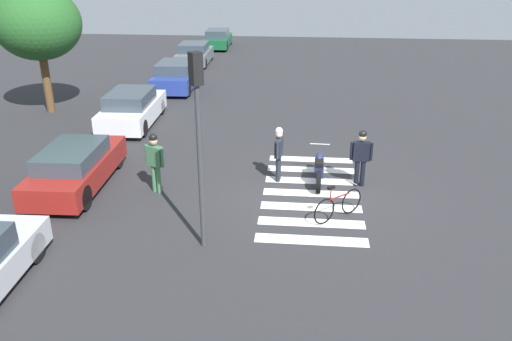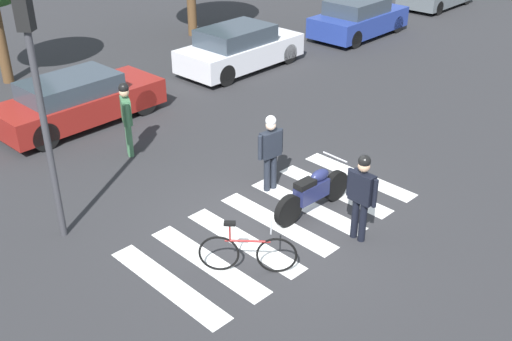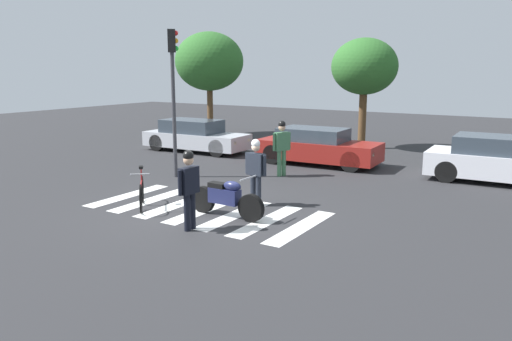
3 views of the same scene
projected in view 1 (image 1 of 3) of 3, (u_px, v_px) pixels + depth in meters
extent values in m
plane|color=#2B2B2D|center=(311.00, 193.00, 15.29)|extent=(60.00, 60.00, 0.00)
cylinder|color=black|center=(319.00, 164.00, 16.54)|extent=(0.66, 0.16, 0.66)
cylinder|color=black|center=(318.00, 182.00, 15.24)|extent=(0.66, 0.16, 0.66)
cube|color=#1E234C|center=(319.00, 168.00, 15.77)|extent=(0.81, 0.30, 0.36)
ellipsoid|color=#1E234C|center=(319.00, 157.00, 15.88)|extent=(0.49, 0.25, 0.24)
cube|color=black|center=(319.00, 163.00, 15.50)|extent=(0.45, 0.25, 0.12)
cylinder|color=#A5A5AD|center=(320.00, 144.00, 16.19)|extent=(0.05, 0.62, 0.04)
torus|color=black|center=(351.00, 201.00, 14.01)|extent=(0.51, 0.56, 0.72)
torus|color=black|center=(324.00, 211.00, 13.46)|extent=(0.51, 0.56, 0.72)
cylinder|color=maroon|center=(339.00, 197.00, 13.63)|extent=(0.55, 0.61, 0.04)
cylinder|color=maroon|center=(331.00, 194.00, 13.39)|extent=(0.05, 0.05, 0.34)
cube|color=black|center=(331.00, 188.00, 13.32)|extent=(0.21, 0.22, 0.06)
cylinder|color=#99999E|center=(350.00, 182.00, 13.72)|extent=(0.36, 0.33, 0.03)
cylinder|color=#1E232D|center=(279.00, 167.00, 16.10)|extent=(0.14, 0.14, 0.80)
cylinder|color=#1E232D|center=(278.00, 169.00, 15.94)|extent=(0.14, 0.14, 0.80)
cube|color=#1E232D|center=(279.00, 148.00, 15.75)|extent=(0.49, 0.25, 0.57)
sphere|color=beige|center=(279.00, 134.00, 15.58)|extent=(0.22, 0.22, 0.22)
cylinder|color=#1E232D|center=(280.00, 144.00, 16.00)|extent=(0.09, 0.09, 0.54)
cylinder|color=#1E232D|center=(277.00, 151.00, 15.49)|extent=(0.09, 0.09, 0.54)
sphere|color=white|center=(279.00, 131.00, 15.54)|extent=(0.23, 0.23, 0.23)
cylinder|color=black|center=(357.00, 173.00, 15.65)|extent=(0.14, 0.14, 0.82)
cylinder|color=black|center=(363.00, 173.00, 15.64)|extent=(0.14, 0.14, 0.82)
cube|color=black|center=(361.00, 151.00, 15.37)|extent=(0.21, 0.48, 0.58)
sphere|color=tan|center=(363.00, 137.00, 15.20)|extent=(0.22, 0.22, 0.22)
cylinder|color=black|center=(352.00, 151.00, 15.40)|extent=(0.09, 0.09, 0.55)
cylinder|color=black|center=(371.00, 152.00, 15.34)|extent=(0.09, 0.09, 0.55)
sphere|color=black|center=(363.00, 134.00, 15.16)|extent=(0.23, 0.23, 0.23)
cylinder|color=#3F724C|center=(154.00, 178.00, 15.27)|extent=(0.14, 0.14, 0.85)
cylinder|color=#3F724C|center=(159.00, 179.00, 15.18)|extent=(0.14, 0.14, 0.85)
cube|color=#3F724C|center=(155.00, 156.00, 14.94)|extent=(0.40, 0.53, 0.60)
sphere|color=tan|center=(153.00, 141.00, 14.76)|extent=(0.23, 0.23, 0.23)
cylinder|color=#3F724C|center=(147.00, 154.00, 15.08)|extent=(0.09, 0.09, 0.57)
cylinder|color=#3F724C|center=(162.00, 158.00, 14.79)|extent=(0.09, 0.09, 0.57)
sphere|color=black|center=(153.00, 138.00, 14.72)|extent=(0.24, 0.24, 0.24)
cube|color=silver|center=(311.00, 240.00, 12.82)|extent=(0.45, 2.82, 0.01)
cube|color=silver|center=(311.00, 223.00, 13.64)|extent=(0.45, 2.82, 0.01)
cube|color=silver|center=(311.00, 207.00, 14.47)|extent=(0.45, 2.82, 0.01)
cube|color=silver|center=(311.00, 193.00, 15.29)|extent=(0.45, 2.82, 0.01)
cube|color=silver|center=(311.00, 181.00, 16.12)|extent=(0.45, 2.82, 0.01)
cube|color=silver|center=(311.00, 170.00, 16.94)|extent=(0.45, 2.82, 0.01)
cube|color=silver|center=(311.00, 159.00, 17.76)|extent=(0.45, 2.82, 0.01)
cylinder|color=black|center=(34.00, 248.00, 11.82)|extent=(0.72, 0.24, 0.71)
cube|color=#F2EDCC|center=(38.00, 224.00, 12.37)|extent=(0.09, 0.20, 0.12)
cylinder|color=black|center=(73.00, 156.00, 17.05)|extent=(0.73, 0.25, 0.72)
cylinder|color=black|center=(117.00, 157.00, 16.97)|extent=(0.73, 0.25, 0.72)
cylinder|color=black|center=(31.00, 197.00, 14.27)|extent=(0.73, 0.25, 0.72)
cylinder|color=black|center=(84.00, 198.00, 14.19)|extent=(0.73, 0.25, 0.72)
cube|color=maroon|center=(77.00, 170.00, 15.55)|extent=(4.50, 1.86, 0.67)
cube|color=#333D47|center=(71.00, 155.00, 15.13)|extent=(2.45, 1.59, 0.46)
cube|color=#F2EDCC|center=(85.00, 142.00, 17.55)|extent=(0.09, 0.20, 0.12)
cube|color=#F2EDCC|center=(117.00, 142.00, 17.49)|extent=(0.09, 0.20, 0.12)
cylinder|color=black|center=(125.00, 106.00, 22.65)|extent=(0.68, 0.24, 0.68)
cylinder|color=black|center=(161.00, 107.00, 22.56)|extent=(0.68, 0.24, 0.68)
cylinder|color=black|center=(102.00, 127.00, 19.91)|extent=(0.68, 0.24, 0.68)
cylinder|color=black|center=(143.00, 128.00, 19.82)|extent=(0.68, 0.24, 0.68)
cube|color=silver|center=(133.00, 111.00, 21.15)|extent=(4.45, 1.96, 0.72)
cube|color=#333D47|center=(130.00, 98.00, 20.70)|extent=(2.42, 1.67, 0.53)
cube|color=#F2EDCC|center=(133.00, 95.00, 23.12)|extent=(0.09, 0.20, 0.12)
cube|color=#F2EDCC|center=(159.00, 95.00, 23.06)|extent=(0.09, 0.20, 0.12)
cylinder|color=black|center=(167.00, 76.00, 27.98)|extent=(0.66, 0.24, 0.66)
cylinder|color=black|center=(197.00, 77.00, 27.89)|extent=(0.66, 0.24, 0.66)
cylinder|color=black|center=(155.00, 90.00, 25.36)|extent=(0.66, 0.24, 0.66)
cylinder|color=black|center=(188.00, 90.00, 25.27)|extent=(0.66, 0.24, 0.66)
cube|color=navy|center=(177.00, 79.00, 26.54)|extent=(4.26, 2.01, 0.74)
cube|color=#333D47|center=(175.00, 67.00, 26.10)|extent=(2.32, 1.72, 0.52)
cube|color=#F2EDCC|center=(173.00, 68.00, 28.42)|extent=(0.09, 0.20, 0.12)
cube|color=#F2EDCC|center=(195.00, 68.00, 28.35)|extent=(0.09, 0.20, 0.12)
cylinder|color=black|center=(186.00, 55.00, 33.83)|extent=(0.61, 0.24, 0.60)
cylinder|color=black|center=(211.00, 55.00, 33.74)|extent=(0.61, 0.24, 0.60)
cylinder|color=black|center=(178.00, 63.00, 31.38)|extent=(0.61, 0.24, 0.60)
cylinder|color=black|center=(205.00, 64.00, 31.29)|extent=(0.61, 0.24, 0.60)
cube|color=slate|center=(195.00, 56.00, 32.48)|extent=(3.99, 2.00, 0.66)
cube|color=#333D47|center=(194.00, 47.00, 32.07)|extent=(2.18, 1.72, 0.50)
cube|color=#F2EDCC|center=(191.00, 49.00, 34.24)|extent=(0.09, 0.20, 0.12)
cube|color=#F2EDCC|center=(208.00, 49.00, 34.18)|extent=(0.09, 0.20, 0.12)
cylinder|color=black|center=(211.00, 40.00, 39.33)|extent=(0.66, 0.24, 0.66)
cylinder|color=black|center=(230.00, 40.00, 39.25)|extent=(0.66, 0.24, 0.66)
cylinder|color=black|center=(205.00, 46.00, 36.76)|extent=(0.66, 0.24, 0.66)
cylinder|color=black|center=(226.00, 47.00, 36.68)|extent=(0.66, 0.24, 0.66)
cube|color=#14512D|center=(218.00, 41.00, 37.93)|extent=(4.18, 1.84, 0.64)
cube|color=#333D47|center=(217.00, 33.00, 37.52)|extent=(2.28, 1.57, 0.51)
cube|color=#F2EDCC|center=(214.00, 35.00, 39.78)|extent=(0.09, 0.20, 0.12)
cube|color=#F2EDCC|center=(228.00, 35.00, 39.72)|extent=(0.09, 0.20, 0.12)
cylinder|color=#38383D|center=(200.00, 170.00, 11.81)|extent=(0.12, 0.12, 3.97)
cube|color=black|center=(196.00, 69.00, 10.90)|extent=(0.34, 0.34, 0.70)
sphere|color=red|center=(192.00, 57.00, 10.91)|extent=(0.16, 0.16, 0.16)
sphere|color=orange|center=(193.00, 68.00, 11.00)|extent=(0.16, 0.16, 0.16)
sphere|color=green|center=(193.00, 78.00, 11.09)|extent=(0.16, 0.16, 0.16)
cylinder|color=brown|center=(47.00, 84.00, 22.56)|extent=(0.35, 0.35, 2.48)
ellipsoid|color=#235623|center=(37.00, 23.00, 21.54)|extent=(3.59, 3.59, 3.05)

